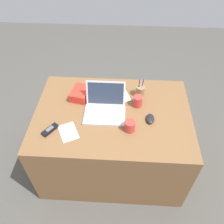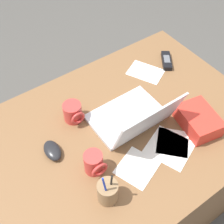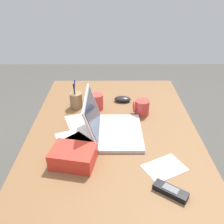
{
  "view_description": "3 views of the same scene",
  "coord_description": "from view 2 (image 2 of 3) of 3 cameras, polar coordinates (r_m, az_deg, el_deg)",
  "views": [
    {
      "loc": [
        0.07,
        -1.29,
        2.06
      ],
      "look_at": [
        -0.0,
        -0.03,
        0.74
      ],
      "focal_mm": 37.27,
      "sensor_mm": 36.0,
      "label": 1
    },
    {
      "loc": [
        0.47,
        0.6,
        1.74
      ],
      "look_at": [
        -0.0,
        -0.07,
        0.76
      ],
      "focal_mm": 47.45,
      "sensor_mm": 36.0,
      "label": 2
    },
    {
      "loc": [
        -1.12,
        0.01,
        1.45
      ],
      "look_at": [
        -0.02,
        0.01,
        0.81
      ],
      "focal_mm": 39.77,
      "sensor_mm": 36.0,
      "label": 3
    }
  ],
  "objects": [
    {
      "name": "paper_note_near_laptop",
      "position": [
        1.25,
        11.0,
        -6.74
      ],
      "size": [
        0.21,
        0.22,
        0.0
      ],
      "primitive_type": "cube",
      "rotation": [
        0.0,
        0.0,
        0.38
      ],
      "color": "white",
      "rests_on": "desk"
    },
    {
      "name": "pen_holder",
      "position": [
        1.09,
        -0.84,
        -15.1
      ],
      "size": [
        0.08,
        0.08,
        0.17
      ],
      "color": "olive",
      "rests_on": "desk"
    },
    {
      "name": "snack_bag",
      "position": [
        1.32,
        16.32,
        -1.54
      ],
      "size": [
        0.17,
        0.21,
        0.08
      ],
      "primitive_type": "cube",
      "rotation": [
        0.0,
        0.0,
        -0.19
      ],
      "color": "red",
      "rests_on": "desk"
    },
    {
      "name": "paper_note_front",
      "position": [
        1.54,
        6.47,
        7.64
      ],
      "size": [
        0.19,
        0.21,
        0.0
      ],
      "primitive_type": "cube",
      "rotation": [
        0.0,
        0.0,
        0.47
      ],
      "color": "white",
      "rests_on": "desk"
    },
    {
      "name": "desk",
      "position": [
        1.59,
        1.35,
        -10.89
      ],
      "size": [
        1.26,
        0.88,
        0.71
      ],
      "primitive_type": "cube",
      "color": "brown",
      "rests_on": "ground"
    },
    {
      "name": "paper_note_left",
      "position": [
        1.19,
        4.84,
        -10.63
      ],
      "size": [
        0.19,
        0.18,
        0.0
      ],
      "primitive_type": "cube",
      "rotation": [
        0.0,
        0.0,
        0.36
      ],
      "color": "white",
      "rests_on": "desk"
    },
    {
      "name": "cordless_phone",
      "position": [
        1.6,
        10.46,
        9.69
      ],
      "size": [
        0.11,
        0.13,
        0.03
      ],
      "color": "black",
      "rests_on": "desk"
    },
    {
      "name": "coffee_mug_white",
      "position": [
        1.14,
        -3.47,
        -9.83
      ],
      "size": [
        0.07,
        0.09,
        0.1
      ],
      "color": "#C63833",
      "rests_on": "desk"
    },
    {
      "name": "coffee_mug_tall",
      "position": [
        1.3,
        -7.51,
        -0.1
      ],
      "size": [
        0.08,
        0.09,
        0.09
      ],
      "color": "#C63833",
      "rests_on": "desk"
    },
    {
      "name": "laptop",
      "position": [
        1.27,
        4.13,
        -1.09
      ],
      "size": [
        0.32,
        0.28,
        0.21
      ],
      "color": "silver",
      "rests_on": "desk"
    },
    {
      "name": "paper_note_right",
      "position": [
        1.27,
        11.6,
        -5.74
      ],
      "size": [
        0.19,
        0.19,
        0.0
      ],
      "primitive_type": "cube",
      "rotation": [
        0.0,
        0.0,
        0.76
      ],
      "color": "white",
      "rests_on": "desk"
    },
    {
      "name": "ground_plane",
      "position": [
        1.9,
        1.15,
        -16.02
      ],
      "size": [
        6.0,
        6.0,
        0.0
      ],
      "primitive_type": "plane",
      "color": "#4C4944"
    },
    {
      "name": "computer_mouse",
      "position": [
        1.23,
        -11.41,
        -7.28
      ],
      "size": [
        0.07,
        0.11,
        0.03
      ],
      "primitive_type": "ellipsoid",
      "rotation": [
        0.0,
        0.0,
        -0.07
      ],
      "color": "black",
      "rests_on": "desk"
    }
  ]
}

